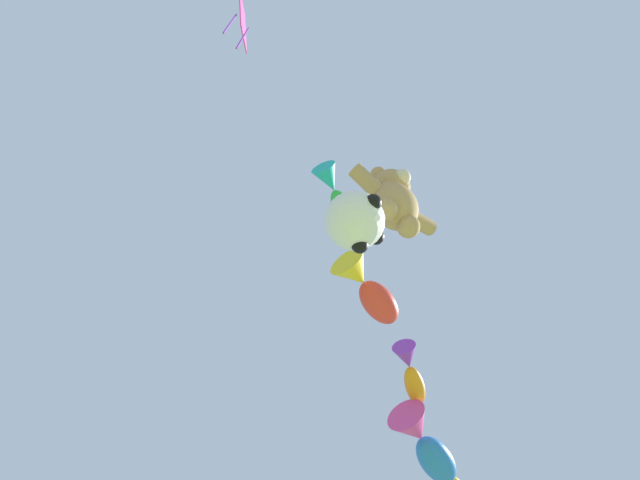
{
  "coord_description": "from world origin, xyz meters",
  "views": [
    {
      "loc": [
        -3.62,
        0.7,
        0.81
      ],
      "look_at": [
        -0.76,
        4.23,
        10.13
      ],
      "focal_mm": 40.0,
      "sensor_mm": 36.0,
      "label": 1
    }
  ],
  "objects_px": {
    "soccer_ball_kite": "(355,221)",
    "fish_kite_cobalt": "(425,444)",
    "fish_kite_emerald": "(336,195)",
    "diamond_kite": "(242,22)",
    "fish_kite_crimson": "(367,288)",
    "teddy_bear_kite": "(394,200)",
    "fish_kite_goldfin": "(448,479)",
    "fish_kite_tangerine": "(411,371)"
  },
  "relations": [
    {
      "from": "diamond_kite",
      "to": "fish_kite_emerald",
      "type": "bearing_deg",
      "value": 24.42
    },
    {
      "from": "soccer_ball_kite",
      "to": "diamond_kite",
      "type": "xyz_separation_m",
      "value": [
        -2.76,
        -0.34,
        4.52
      ]
    },
    {
      "from": "soccer_ball_kite",
      "to": "fish_kite_crimson",
      "type": "height_order",
      "value": "fish_kite_crimson"
    },
    {
      "from": "fish_kite_emerald",
      "to": "fish_kite_goldfin",
      "type": "distance_m",
      "value": 9.36
    },
    {
      "from": "teddy_bear_kite",
      "to": "fish_kite_crimson",
      "type": "relative_size",
      "value": 0.88
    },
    {
      "from": "teddy_bear_kite",
      "to": "fish_kite_goldfin",
      "type": "distance_m",
      "value": 11.05
    },
    {
      "from": "soccer_ball_kite",
      "to": "diamond_kite",
      "type": "distance_m",
      "value": 5.31
    },
    {
      "from": "fish_kite_emerald",
      "to": "diamond_kite",
      "type": "distance_m",
      "value": 4.0
    },
    {
      "from": "soccer_ball_kite",
      "to": "fish_kite_crimson",
      "type": "distance_m",
      "value": 5.89
    },
    {
      "from": "fish_kite_tangerine",
      "to": "fish_kite_goldfin",
      "type": "bearing_deg",
      "value": 33.13
    },
    {
      "from": "fish_kite_emerald",
      "to": "fish_kite_tangerine",
      "type": "bearing_deg",
      "value": 29.59
    },
    {
      "from": "fish_kite_emerald",
      "to": "fish_kite_crimson",
      "type": "xyz_separation_m",
      "value": [
        1.87,
        1.21,
        -0.2
      ]
    },
    {
      "from": "soccer_ball_kite",
      "to": "fish_kite_cobalt",
      "type": "height_order",
      "value": "fish_kite_cobalt"
    },
    {
      "from": "fish_kite_tangerine",
      "to": "fish_kite_cobalt",
      "type": "bearing_deg",
      "value": 38.6
    },
    {
      "from": "fish_kite_emerald",
      "to": "fish_kite_crimson",
      "type": "relative_size",
      "value": 0.82
    },
    {
      "from": "diamond_kite",
      "to": "teddy_bear_kite",
      "type": "bearing_deg",
      "value": 2.5
    },
    {
      "from": "teddy_bear_kite",
      "to": "diamond_kite",
      "type": "bearing_deg",
      "value": -177.5
    },
    {
      "from": "fish_kite_crimson",
      "to": "fish_kite_goldfin",
      "type": "bearing_deg",
      "value": 30.68
    },
    {
      "from": "soccer_ball_kite",
      "to": "fish_kite_cobalt",
      "type": "xyz_separation_m",
      "value": [
        6.68,
        4.94,
        4.44
      ]
    },
    {
      "from": "fish_kite_tangerine",
      "to": "fish_kite_emerald",
      "type": "bearing_deg",
      "value": -150.41
    },
    {
      "from": "fish_kite_crimson",
      "to": "diamond_kite",
      "type": "bearing_deg",
      "value": -152.55
    },
    {
      "from": "soccer_ball_kite",
      "to": "fish_kite_emerald",
      "type": "height_order",
      "value": "fish_kite_emerald"
    },
    {
      "from": "fish_kite_goldfin",
      "to": "diamond_kite",
      "type": "xyz_separation_m",
      "value": [
        -11.61,
        -6.48,
        -1.07
      ]
    },
    {
      "from": "fish_kite_cobalt",
      "to": "fish_kite_goldfin",
      "type": "bearing_deg",
      "value": 29.14
    },
    {
      "from": "teddy_bear_kite",
      "to": "fish_kite_goldfin",
      "type": "xyz_separation_m",
      "value": [
        8.1,
        6.33,
        4.06
      ]
    },
    {
      "from": "fish_kite_emerald",
      "to": "fish_kite_goldfin",
      "type": "xyz_separation_m",
      "value": [
        7.97,
        4.83,
        0.83
      ]
    },
    {
      "from": "soccer_ball_kite",
      "to": "fish_kite_goldfin",
      "type": "xyz_separation_m",
      "value": [
        8.84,
        6.14,
        5.59
      ]
    },
    {
      "from": "teddy_bear_kite",
      "to": "diamond_kite",
      "type": "height_order",
      "value": "diamond_kite"
    },
    {
      "from": "teddy_bear_kite",
      "to": "fish_kite_goldfin",
      "type": "height_order",
      "value": "fish_kite_goldfin"
    },
    {
      "from": "soccer_ball_kite",
      "to": "diamond_kite",
      "type": "bearing_deg",
      "value": -173.06
    },
    {
      "from": "fish_kite_tangerine",
      "to": "fish_kite_cobalt",
      "type": "distance_m",
      "value": 1.89
    },
    {
      "from": "teddy_bear_kite",
      "to": "fish_kite_emerald",
      "type": "relative_size",
      "value": 1.07
    },
    {
      "from": "soccer_ball_kite",
      "to": "fish_kite_tangerine",
      "type": "bearing_deg",
      "value": 35.89
    },
    {
      "from": "fish_kite_tangerine",
      "to": "diamond_kite",
      "type": "height_order",
      "value": "same"
    },
    {
      "from": "fish_kite_emerald",
      "to": "diamond_kite",
      "type": "bearing_deg",
      "value": -155.58
    },
    {
      "from": "fish_kite_tangerine",
      "to": "fish_kite_cobalt",
      "type": "xyz_separation_m",
      "value": [
        1.41,
        1.13,
        -0.56
      ]
    },
    {
      "from": "fish_kite_crimson",
      "to": "fish_kite_tangerine",
      "type": "relative_size",
      "value": 1.15
    },
    {
      "from": "soccer_ball_kite",
      "to": "fish_kite_emerald",
      "type": "relative_size",
      "value": 0.57
    },
    {
      "from": "fish_kite_cobalt",
      "to": "fish_kite_goldfin",
      "type": "distance_m",
      "value": 2.73
    },
    {
      "from": "soccer_ball_kite",
      "to": "fish_kite_tangerine",
      "type": "height_order",
      "value": "fish_kite_tangerine"
    },
    {
      "from": "fish_kite_crimson",
      "to": "fish_kite_goldfin",
      "type": "xyz_separation_m",
      "value": [
        6.1,
        3.62,
        1.04
      ]
    },
    {
      "from": "teddy_bear_kite",
      "to": "soccer_ball_kite",
      "type": "height_order",
      "value": "teddy_bear_kite"
    }
  ]
}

